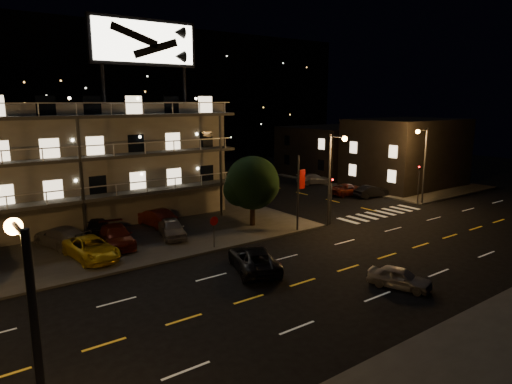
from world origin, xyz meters
TOP-DOWN VIEW (x-y plane):
  - ground at (0.00, 0.00)m, footprint 140.00×140.00m
  - curb_nw at (-14.00, 20.00)m, footprint 44.00×24.00m
  - curb_ne at (30.00, 20.00)m, footprint 16.00×24.00m
  - motel at (-9.94, 23.88)m, footprint 28.00×13.80m
  - side_bldg_front at (29.99, 16.00)m, footprint 14.06×10.00m
  - side_bldg_back at (29.99, 28.00)m, footprint 14.06×12.00m
  - hill_backdrop at (-5.94, 68.78)m, footprint 120.00×25.00m
  - streetlight_nc at (8.50, 7.94)m, footprint 0.44×1.92m
  - streetlight_ne at (22.14, 8.30)m, footprint 1.92×0.44m
  - streetlight_s at (-18.00, -7.94)m, footprint 0.44×1.92m
  - signal_nw at (9.00, 8.50)m, footprint 0.20×0.27m
  - signal_ne at (22.00, 8.50)m, footprint 0.27×0.20m
  - banner_north at (5.09, 8.40)m, footprint 0.83×0.16m
  - stop_sign at (-3.00, 8.57)m, footprint 0.91×0.11m
  - tree at (2.83, 11.86)m, footprint 4.80×4.62m
  - lot_car_2 at (-11.04, 11.44)m, footprint 2.95×5.47m
  - lot_car_3 at (-8.65, 13.16)m, footprint 2.84×5.34m
  - lot_car_4 at (-4.36, 12.74)m, footprint 2.78×4.59m
  - lot_car_7 at (-11.99, 15.50)m, footprint 3.51×5.63m
  - lot_car_8 at (-8.81, 17.20)m, footprint 3.03×4.28m
  - lot_car_9 at (-4.03, 16.61)m, footprint 2.24×4.76m
  - side_car_0 at (20.85, 13.73)m, footprint 4.25×2.02m
  - side_car_1 at (19.77, 16.08)m, footprint 5.09×3.03m
  - side_car_2 at (21.55, 23.73)m, footprint 4.97×3.37m
  - side_car_3 at (17.81, 30.14)m, footprint 4.01×1.65m
  - road_car_east at (2.02, -3.94)m, footprint 2.67×3.92m
  - road_car_west at (-3.19, 3.41)m, footprint 4.22×5.92m

SIDE VIEW (x-z plane):
  - ground at x=0.00m, z-range 0.00..0.00m
  - curb_nw at x=-14.00m, z-range 0.00..0.15m
  - curb_ne at x=30.00m, z-range 0.00..0.15m
  - road_car_east at x=2.02m, z-range 0.00..1.24m
  - side_car_1 at x=19.77m, z-range 0.00..1.33m
  - side_car_2 at x=21.55m, z-range 0.00..1.34m
  - side_car_0 at x=20.85m, z-range 0.00..1.35m
  - side_car_3 at x=17.81m, z-range 0.00..1.36m
  - road_car_west at x=-3.19m, z-range 0.00..1.50m
  - lot_car_8 at x=-8.81m, z-range 0.15..1.50m
  - lot_car_2 at x=-11.04m, z-range 0.15..1.61m
  - lot_car_4 at x=-4.36m, z-range 0.15..1.61m
  - lot_car_3 at x=-8.65m, z-range 0.15..1.62m
  - lot_car_9 at x=-4.03m, z-range 0.15..1.66m
  - lot_car_7 at x=-11.99m, z-range 0.15..1.67m
  - stop_sign at x=-3.00m, z-range 0.41..3.01m
  - signal_nw at x=9.00m, z-range 0.27..4.87m
  - signal_ne at x=22.00m, z-range 0.27..4.87m
  - banner_north at x=5.09m, z-range 0.23..6.63m
  - side_bldg_back at x=29.99m, z-range 0.00..7.00m
  - tree at x=2.83m, z-range 0.72..6.76m
  - side_bldg_front at x=29.99m, z-range 0.00..8.50m
  - streetlight_nc at x=8.50m, z-range 0.96..8.96m
  - streetlight_ne at x=22.14m, z-range 0.96..8.96m
  - streetlight_s at x=-18.00m, z-range 0.96..8.96m
  - motel at x=-9.94m, z-range -3.71..14.39m
  - hill_backdrop at x=-5.94m, z-range -0.45..23.55m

